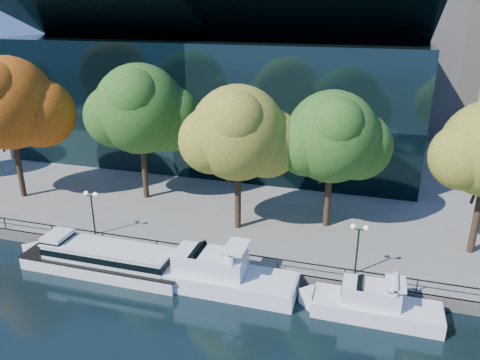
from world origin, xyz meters
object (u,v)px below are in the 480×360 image
(tree_2, at_px, (141,111))
(lamp_1, at_px, (92,203))
(tour_boat, at_px, (99,258))
(cruiser_near, at_px, (212,273))
(tree_4, at_px, (334,139))
(tree_3, at_px, (239,135))
(cruiser_far, at_px, (370,304))
(lamp_2, at_px, (358,238))
(tree_1, at_px, (9,105))

(tree_2, bearing_deg, lamp_1, -94.03)
(tour_boat, height_order, tree_2, tree_2)
(tour_boat, relative_size, cruiser_near, 1.13)
(tree_2, xyz_separation_m, lamp_1, (-0.62, -8.82, -6.15))
(tour_boat, distance_m, tree_4, 21.58)
(tour_boat, height_order, tree_4, tree_4)
(tree_3, bearing_deg, cruiser_far, -35.73)
(tree_2, relative_size, lamp_2, 3.41)
(tree_2, distance_m, tree_3, 11.86)
(tour_boat, height_order, lamp_1, lamp_1)
(tree_1, height_order, tree_2, tree_1)
(cruiser_near, bearing_deg, lamp_1, 164.46)
(cruiser_far, xyz_separation_m, tree_2, (-22.91, 12.43, 9.14))
(cruiser_near, distance_m, tree_2, 18.94)
(tour_boat, bearing_deg, cruiser_near, 2.49)
(tree_1, bearing_deg, tree_3, -1.45)
(cruiser_far, bearing_deg, tree_2, 151.51)
(tree_1, distance_m, tree_2, 12.96)
(tree_3, bearing_deg, lamp_2, -24.75)
(tour_boat, distance_m, lamp_2, 20.07)
(tree_3, bearing_deg, tour_boat, -136.42)
(tree_1, xyz_separation_m, tree_4, (31.25, 2.01, -1.44))
(tree_1, bearing_deg, lamp_2, -9.05)
(cruiser_near, height_order, lamp_1, lamp_1)
(tree_1, xyz_separation_m, lamp_2, (34.15, -5.44, -6.65))
(tour_boat, xyz_separation_m, cruiser_far, (20.77, 0.14, -0.19))
(tour_boat, xyz_separation_m, tree_2, (-2.14, 12.57, 8.94))
(tree_4, bearing_deg, lamp_2, -68.71)
(cruiser_near, bearing_deg, tree_4, 55.82)
(lamp_2, bearing_deg, tree_2, 157.83)
(cruiser_far, bearing_deg, lamp_2, 109.11)
(tree_3, distance_m, lamp_2, 12.86)
(lamp_2, bearing_deg, lamp_1, 180.00)
(tour_boat, bearing_deg, lamp_2, 10.88)
(tree_2, height_order, lamp_2, tree_2)
(tree_4, bearing_deg, tour_boat, -146.01)
(tour_boat, bearing_deg, lamp_1, 126.32)
(tree_3, bearing_deg, tree_4, 19.01)
(cruiser_far, height_order, tree_4, tree_4)
(tree_1, bearing_deg, cruiser_near, -20.17)
(tree_4, bearing_deg, cruiser_far, -69.42)
(cruiser_near, relative_size, tree_3, 1.01)
(tour_boat, height_order, cruiser_near, cruiser_near)
(tree_4, distance_m, lamp_2, 9.54)
(tour_boat, distance_m, tree_3, 15.04)
(cruiser_near, bearing_deg, tree_1, 159.83)
(tree_3, xyz_separation_m, lamp_2, (10.49, -4.84, -5.63))
(tree_1, relative_size, tree_2, 1.05)
(cruiser_near, xyz_separation_m, lamp_1, (-12.04, 3.35, 2.81))
(cruiser_far, distance_m, tree_1, 37.79)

